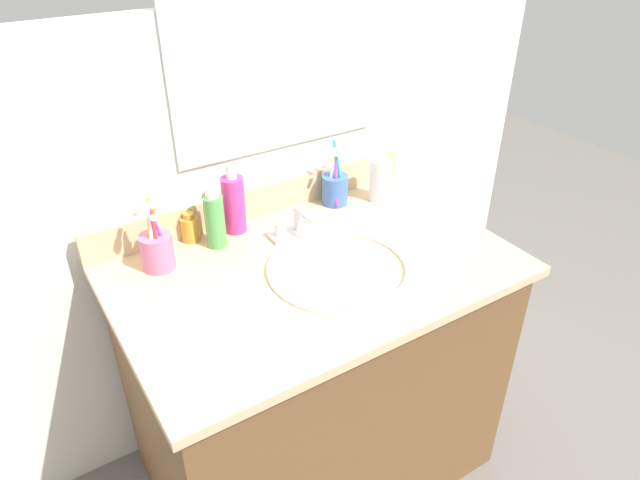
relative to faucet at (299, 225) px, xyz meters
name	(u,v)px	position (x,y,z in m)	size (l,w,h in m)	color
ground_plane	(317,461)	(-0.04, -0.15, -0.77)	(6.00, 6.00, 0.00)	#66605B
vanity_cabinet	(316,379)	(-0.04, -0.15, -0.41)	(0.93, 0.58, 0.72)	brown
countertop	(316,270)	(-0.04, -0.15, -0.04)	(0.96, 0.63, 0.02)	#D1B284
backsplash	(258,201)	(-0.04, 0.15, 0.02)	(0.96, 0.02, 0.09)	#D1B284
back_wall	(251,233)	(-0.04, 0.21, -0.12)	(2.06, 0.04, 1.30)	white
mirror_panel	(276,43)	(0.06, 0.19, 0.42)	(0.60, 0.01, 0.56)	#B2BCC6
sink_basin	(340,279)	(0.00, -0.19, -0.06)	(0.36, 0.36, 0.11)	white
faucet	(299,225)	(0.00, 0.00, 0.00)	(0.16, 0.10, 0.08)	silver
bottle_toner_green	(215,219)	(-0.21, 0.07, 0.05)	(0.05, 0.05, 0.17)	#4C9E4C
bottle_soap_pink	(234,203)	(-0.13, 0.11, 0.05)	(0.06, 0.06, 0.19)	#D8338C
bottle_oil_amber	(190,228)	(-0.25, 0.13, 0.01)	(0.05, 0.05, 0.08)	gold
bottle_lotion_white	(380,179)	(0.30, 0.05, 0.04)	(0.06, 0.06, 0.15)	white
cup_blue_plastic	(335,188)	(0.18, 0.10, 0.02)	(0.08, 0.09, 0.19)	#3F66B7
cup_pink	(157,250)	(-0.37, 0.05, 0.02)	(0.08, 0.08, 0.19)	#D16693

